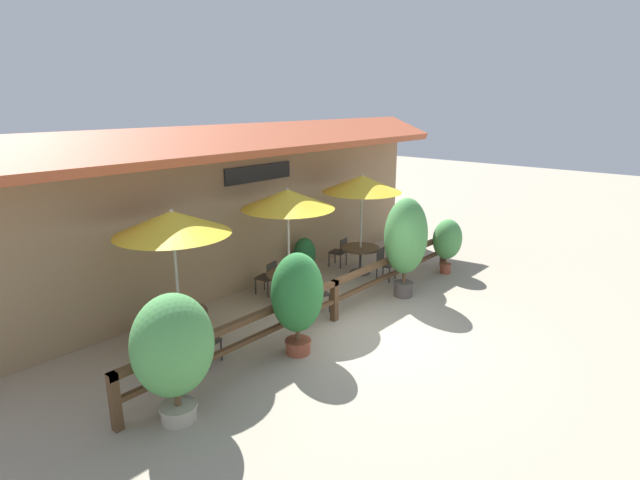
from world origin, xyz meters
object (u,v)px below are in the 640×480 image
Objects in this scene: patio_umbrella_near at (172,223)px; chair_middle_streetside at (317,291)px; potted_plant_entrance_palm at (297,295)px; potted_plant_broad_leaf at (406,238)px; potted_plant_small_flowering at (447,240)px; dining_table_middle at (289,279)px; dining_table_far at (360,252)px; patio_umbrella_middle at (288,199)px; chair_far_wallside at (340,251)px; chair_far_streetside at (384,262)px; chair_middle_wallside at (268,276)px; chair_near_streetside at (203,338)px; chair_near_wallside at (159,314)px; potted_plant_corner_fern at (305,257)px; dining_table_near at (180,319)px; patio_umbrella_far at (362,184)px; potted_plant_tall_tropical at (173,348)px.

chair_middle_streetside is (3.15, -0.82, -2.09)m from patio_umbrella_near.
potted_plant_broad_leaf is at bearing 0.28° from potted_plant_entrance_palm.
potted_plant_entrance_palm is 1.30× the size of potted_plant_small_flowering.
patio_umbrella_near is 2.61× the size of dining_table_middle.
dining_table_middle is 0.43× the size of potted_plant_broad_leaf.
patio_umbrella_near is 3.30× the size of chair_middle_streetside.
dining_table_far is at bearing 69.66° from potted_plant_broad_leaf.
patio_umbrella_middle reaches higher than dining_table_far.
chair_middle_streetside is 2.22m from potted_plant_entrance_palm.
chair_middle_streetside is 3.29m from chair_far_wallside.
chair_middle_streetside reaches higher than dining_table_far.
patio_umbrella_middle is at bearing -0.36° from patio_umbrella_near.
chair_far_streetside is (2.91, -0.81, -0.13)m from dining_table_middle.
potted_plant_small_flowering is 0.63× the size of potted_plant_broad_leaf.
potted_plant_small_flowering is (1.53, -2.66, 0.49)m from chair_far_wallside.
potted_plant_broad_leaf is (2.20, -1.87, -1.06)m from patio_umbrella_middle.
chair_middle_streetside and chair_middle_wallside have the same top height.
potted_plant_small_flowering reaches higher than dining_table_middle.
chair_far_wallside is (6.07, 1.60, 0.00)m from chair_near_streetside.
chair_near_wallside reaches higher than dining_table_middle.
chair_middle_streetside is 2.91m from dining_table_far.
dining_table_far is (2.80, 0.80, 0.13)m from chair_middle_streetside.
chair_middle_wallside is at bearing 86.84° from patio_umbrella_middle.
patio_umbrella_middle is 2.80m from potted_plant_corner_fern.
potted_plant_small_flowering is (4.49, -1.85, 0.36)m from dining_table_middle.
potted_plant_broad_leaf is at bearing -131.01° from chair_far_streetside.
chair_near_wallside is at bearing -177.67° from potted_plant_corner_fern.
chair_middle_streetside is at bearing -83.28° from patio_umbrella_middle.
chair_far_wallside is at bearing 15.25° from patio_umbrella_middle.
patio_umbrella_middle is 5.11m from potted_plant_small_flowering.
potted_plant_broad_leaf is at bearing -40.45° from dining_table_middle.
potted_plant_entrance_palm is at bearing -131.82° from dining_table_middle.
dining_table_near is 6.02m from chair_far_streetside.
chair_far_wallside reaches higher than dining_table_near.
patio_umbrella_near reaches higher than potted_plant_broad_leaf.
chair_middle_streetside is 0.55× the size of potted_plant_small_flowering.
patio_umbrella_far is at bearing 152.97° from chair_middle_wallside.
dining_table_near is 1.00× the size of dining_table_far.
potted_plant_broad_leaf reaches higher than potted_plant_corner_fern.
chair_near_streetside is at bearing -159.15° from potted_plant_corner_fern.
chair_far_streetside is 0.34× the size of potted_plant_broad_leaf.
chair_middle_wallside is 3.29m from potted_plant_entrance_palm.
chair_middle_wallside is at bearing 143.36° from chair_far_streetside.
potted_plant_tall_tropical is (-1.41, -2.79, 0.75)m from chair_near_wallside.
chair_far_streetside is at bearing 8.88° from potted_plant_tall_tropical.
chair_far_streetside is (5.95, -1.64, 0.00)m from chair_near_wallside.
chair_far_streetside is at bearing -55.64° from potted_plant_corner_fern.
patio_umbrella_near reaches higher than chair_far_wallside.
patio_umbrella_middle is at bearing 157.16° from chair_far_streetside.
chair_far_streetside is (5.97, -0.83, -0.13)m from dining_table_near.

